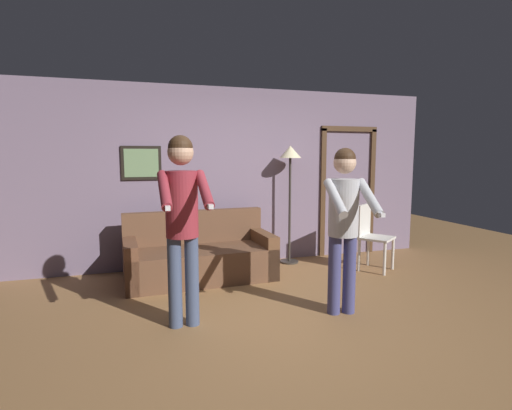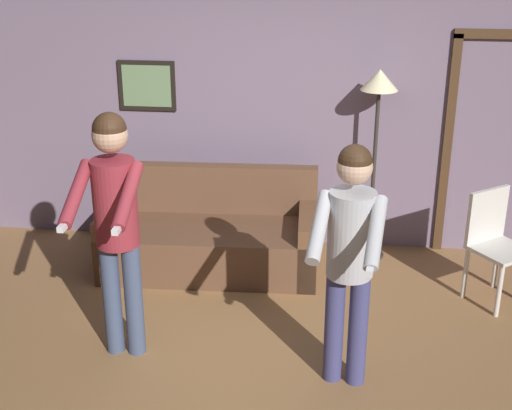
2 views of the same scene
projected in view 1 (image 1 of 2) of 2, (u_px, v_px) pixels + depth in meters
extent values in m
plane|color=olive|center=(284.00, 316.00, 4.04)|extent=(12.00, 12.00, 0.00)
cube|color=slate|center=(231.00, 177.00, 5.93)|extent=(6.40, 0.06, 2.60)
cube|color=black|center=(141.00, 163.00, 5.48)|extent=(0.53, 0.02, 0.47)
cube|color=#6B885D|center=(141.00, 163.00, 5.47)|extent=(0.45, 0.01, 0.39)
cube|color=#4C331E|center=(323.00, 193.00, 6.36)|extent=(0.08, 0.04, 2.04)
cube|color=#4C331E|center=(372.00, 192.00, 6.63)|extent=(0.08, 0.04, 2.04)
cube|color=#4C331E|center=(350.00, 129.00, 6.37)|extent=(0.98, 0.04, 0.08)
cube|color=brown|center=(200.00, 264.00, 5.21)|extent=(1.93, 0.92, 0.42)
cube|color=brown|center=(194.00, 227.00, 5.49)|extent=(1.90, 0.21, 0.45)
cube|color=brown|center=(130.00, 264.00, 4.91)|extent=(0.19, 0.86, 0.58)
cube|color=brown|center=(263.00, 252.00, 5.49)|extent=(0.19, 0.86, 0.58)
cylinder|color=#332D28|center=(289.00, 262.00, 6.08)|extent=(0.28, 0.28, 0.02)
cylinder|color=#332D28|center=(290.00, 210.00, 5.98)|extent=(0.04, 0.04, 1.56)
cone|color=#F9EAB7|center=(290.00, 152.00, 5.87)|extent=(0.33, 0.33, 0.18)
cylinder|color=#414D6B|center=(175.00, 282.00, 3.74)|extent=(0.13, 0.13, 0.86)
cylinder|color=#414D6B|center=(192.00, 281.00, 3.79)|extent=(0.13, 0.13, 0.86)
cylinder|color=maroon|center=(182.00, 204.00, 3.67)|extent=(0.30, 0.30, 0.61)
sphere|color=tan|center=(181.00, 152.00, 3.62)|extent=(0.24, 0.24, 0.24)
sphere|color=#382314|center=(180.00, 148.00, 3.61)|extent=(0.23, 0.23, 0.23)
cylinder|color=maroon|center=(164.00, 190.00, 3.38)|extent=(0.09, 0.52, 0.32)
cube|color=white|center=(167.00, 208.00, 3.16)|extent=(0.04, 0.15, 0.04)
cylinder|color=maroon|center=(204.00, 189.00, 3.48)|extent=(0.09, 0.52, 0.32)
cube|color=white|center=(210.00, 206.00, 3.26)|extent=(0.04, 0.15, 0.04)
cylinder|color=#404174|center=(334.00, 275.00, 4.06)|extent=(0.13, 0.13, 0.81)
cylinder|color=#404174|center=(349.00, 274.00, 4.09)|extent=(0.13, 0.13, 0.81)
cylinder|color=#B2B2B7|center=(344.00, 208.00, 3.99)|extent=(0.30, 0.30, 0.57)
sphere|color=#D8AD8E|center=(345.00, 163.00, 3.94)|extent=(0.22, 0.22, 0.22)
sphere|color=#382314|center=(345.00, 159.00, 3.93)|extent=(0.21, 0.21, 0.21)
cylinder|color=#B2B2B7|center=(335.00, 198.00, 3.74)|extent=(0.16, 0.49, 0.34)
cylinder|color=#B2B2B7|center=(369.00, 197.00, 3.79)|extent=(0.16, 0.49, 0.34)
cube|color=white|center=(379.00, 214.00, 3.60)|extent=(0.06, 0.15, 0.04)
cylinder|color=silver|center=(385.00, 259.00, 5.39)|extent=(0.04, 0.04, 0.45)
cylinder|color=silver|center=(393.00, 254.00, 5.68)|extent=(0.04, 0.04, 0.45)
cylinder|color=silver|center=(359.00, 255.00, 5.60)|extent=(0.04, 0.04, 0.45)
cylinder|color=silver|center=(368.00, 250.00, 5.89)|extent=(0.04, 0.04, 0.45)
cube|color=silver|center=(377.00, 238.00, 5.61)|extent=(0.59, 0.59, 0.03)
cube|color=silver|center=(364.00, 220.00, 5.69)|extent=(0.36, 0.28, 0.45)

